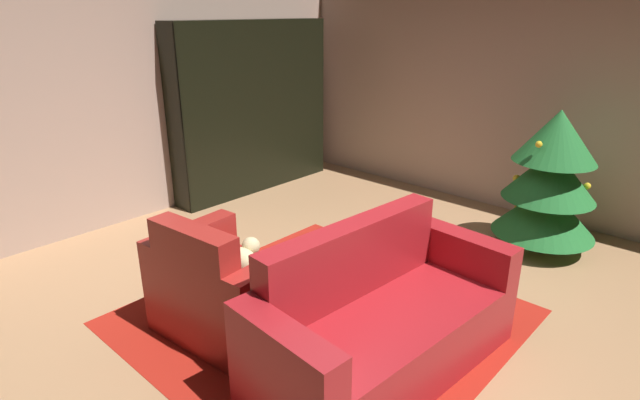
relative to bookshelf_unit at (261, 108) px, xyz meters
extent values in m
plane|color=#AB7D55|center=(2.79, -1.62, -1.00)|extent=(7.22, 7.22, 0.00)
cube|color=tan|center=(2.79, 1.35, 0.30)|extent=(6.14, 0.06, 2.60)
cube|color=tan|center=(-0.24, -1.62, 0.30)|extent=(0.06, 6.01, 2.60)
cube|color=#A51E14|center=(2.60, -1.73, -1.00)|extent=(2.46, 2.48, 0.01)
cube|color=black|center=(0.13, -0.11, 0.02)|extent=(0.03, 2.20, 2.04)
cube|color=black|center=(-0.03, 0.97, 0.02)|extent=(0.33, 0.03, 2.04)
cube|color=black|center=(-0.03, -1.20, 0.02)|extent=(0.33, 0.03, 2.04)
cube|color=black|center=(-0.03, -0.11, -0.99)|extent=(0.31, 2.15, 0.03)
cube|color=black|center=(-0.03, -0.11, -0.59)|extent=(0.31, 2.15, 0.03)
cube|color=black|center=(-0.03, -0.11, -0.18)|extent=(0.31, 2.15, 0.02)
cube|color=black|center=(-0.03, -0.11, 0.22)|extent=(0.31, 2.15, 0.02)
cube|color=black|center=(-0.03, -0.11, 0.62)|extent=(0.31, 2.15, 0.02)
cube|color=black|center=(-0.03, -0.11, 1.02)|extent=(0.31, 2.15, 0.03)
cube|color=black|center=(-0.15, -0.11, -0.25)|extent=(0.05, 1.03, 0.64)
cube|color=black|center=(-0.12, -0.11, -0.25)|extent=(0.03, 1.06, 0.67)
cube|color=#B23018|center=(-0.09, 0.89, -0.86)|extent=(0.19, 0.04, 0.24)
cube|color=#125399|center=(-0.08, 0.85, -0.84)|extent=(0.20, 0.03, 0.28)
cube|color=orange|center=(-0.08, 0.80, -0.83)|extent=(0.21, 0.05, 0.29)
cube|color=#B7AE9B|center=(-0.08, 0.75, -0.84)|extent=(0.22, 0.05, 0.28)
cube|color=#A9B18A|center=(-0.09, 0.71, -0.85)|extent=(0.18, 0.03, 0.26)
cube|color=#35723A|center=(-0.06, 0.93, 0.34)|extent=(0.24, 0.03, 0.21)
cube|color=gold|center=(-0.08, 0.88, 0.38)|extent=(0.21, 0.05, 0.30)
cube|color=red|center=(-0.06, 0.82, 0.40)|extent=(0.25, 0.05, 0.35)
cube|color=navy|center=(-0.10, 0.78, 0.35)|extent=(0.16, 0.03, 0.25)
cube|color=#B2A38F|center=(-0.09, 0.74, 0.36)|extent=(0.18, 0.04, 0.26)
cube|color=gold|center=(-0.07, 0.69, 0.36)|extent=(0.22, 0.05, 0.27)
cube|color=#B3B4A1|center=(-0.10, 0.63, 0.39)|extent=(0.16, 0.03, 0.32)
cube|color=#B8A1A1|center=(-0.07, 0.59, 0.38)|extent=(0.24, 0.04, 0.30)
cube|color=gold|center=(-0.06, 0.91, 0.77)|extent=(0.24, 0.05, 0.26)
cube|color=#328831|center=(-0.07, 0.86, 0.77)|extent=(0.23, 0.03, 0.28)
cube|color=navy|center=(-0.07, 0.82, 0.79)|extent=(0.22, 0.04, 0.32)
cube|color=red|center=(-0.11, 0.77, 0.79)|extent=(0.15, 0.03, 0.30)
cube|color=#C19E9E|center=(-0.11, 0.73, 0.77)|extent=(0.15, 0.04, 0.27)
cube|color=gold|center=(-0.09, 0.68, 0.74)|extent=(0.19, 0.05, 0.22)
cube|color=maroon|center=(2.23, -2.26, -0.79)|extent=(0.74, 0.81, 0.43)
cube|color=maroon|center=(2.25, -2.56, -0.34)|extent=(0.69, 0.22, 0.46)
cube|color=maroon|center=(2.64, -2.23, -0.66)|extent=(0.22, 0.77, 0.69)
cube|color=maroon|center=(1.81, -2.30, -0.66)|extent=(0.22, 0.77, 0.69)
ellipsoid|color=#C8B885|center=(2.25, -2.18, -0.48)|extent=(0.29, 0.20, 0.18)
sphere|color=#C8B885|center=(2.21, -2.06, -0.43)|extent=(0.13, 0.13, 0.13)
cube|color=maroon|center=(3.27, -1.90, -0.79)|extent=(0.89, 1.50, 0.43)
cube|color=maroon|center=(2.97, -1.87, -0.33)|extent=(0.28, 1.45, 0.49)
cube|color=maroon|center=(3.21, -2.70, -0.66)|extent=(0.79, 0.24, 0.69)
cube|color=maroon|center=(3.34, -1.09, -0.66)|extent=(0.79, 0.24, 0.69)
cylinder|color=black|center=(2.75, -1.66, -0.79)|extent=(0.04, 0.04, 0.42)
cylinder|color=black|center=(2.48, -1.49, -0.79)|extent=(0.04, 0.04, 0.42)
cylinder|color=black|center=(2.49, -1.81, -0.79)|extent=(0.04, 0.04, 0.42)
cylinder|color=silver|center=(2.57, -1.65, -0.58)|extent=(0.66, 0.66, 0.02)
cube|color=#A58586|center=(2.50, -1.68, -0.55)|extent=(0.20, 0.18, 0.02)
cube|color=gold|center=(2.51, -1.67, -0.53)|extent=(0.22, 0.14, 0.02)
cube|color=#E4C44B|center=(2.51, -1.66, -0.52)|extent=(0.22, 0.18, 0.02)
cylinder|color=#1F5321|center=(2.67, -1.50, -0.46)|extent=(0.08, 0.08, 0.22)
cylinder|color=#1F5321|center=(2.67, -1.50, -0.31)|extent=(0.03, 0.03, 0.08)
cylinder|color=brown|center=(3.34, 0.54, -0.92)|extent=(0.08, 0.08, 0.16)
cone|color=#21692D|center=(3.34, 0.54, -0.61)|extent=(0.92, 0.92, 0.47)
cone|color=#21692D|center=(3.34, 0.54, -0.26)|extent=(0.82, 0.82, 0.47)
cone|color=#21692D|center=(3.34, 0.54, 0.09)|extent=(0.72, 0.72, 0.47)
sphere|color=yellow|center=(3.12, 0.80, -0.20)|extent=(0.08, 0.08, 0.08)
sphere|color=yellow|center=(3.29, 0.26, 0.06)|extent=(0.06, 0.06, 0.06)
sphere|color=yellow|center=(3.60, 0.74, -0.36)|extent=(0.06, 0.06, 0.06)
sphere|color=yellow|center=(3.01, 0.61, -0.39)|extent=(0.07, 0.07, 0.07)
sphere|color=yellow|center=(3.01, 0.73, -0.73)|extent=(0.06, 0.06, 0.06)
camera|label=1|loc=(4.76, -4.12, 1.14)|focal=28.52mm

